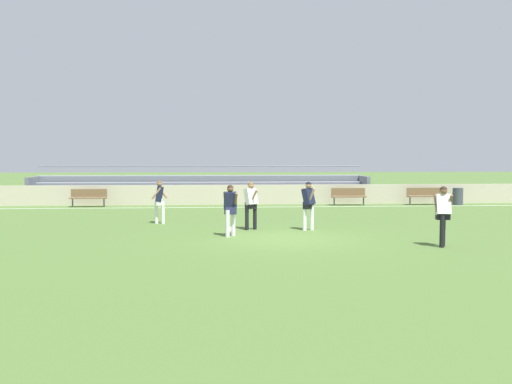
{
  "coord_description": "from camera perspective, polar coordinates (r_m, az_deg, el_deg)",
  "views": [
    {
      "loc": [
        -1.98,
        -16.31,
        2.45
      ],
      "look_at": [
        -0.56,
        3.46,
        1.22
      ],
      "focal_mm": 37.91,
      "sensor_mm": 36.0,
      "label": 1
    }
  ],
  "objects": [
    {
      "name": "player_dark_challenging",
      "position": [
        18.5,
        5.55,
        -1.0
      ],
      "size": [
        0.52,
        0.62,
        1.66
      ],
      "color": "white",
      "rests_on": "ground"
    },
    {
      "name": "player_dark_deep_cover",
      "position": [
        16.99,
        -2.72,
        -1.48
      ],
      "size": [
        0.45,
        0.6,
        1.63
      ],
      "color": "white",
      "rests_on": "ground"
    },
    {
      "name": "bleacher_stand",
      "position": [
        30.45,
        -5.72,
        0.48
      ],
      "size": [
        18.65,
        2.33,
        2.03
      ],
      "color": "#9EA3AD",
      "rests_on": "ground"
    },
    {
      "name": "bench_centre_sideline",
      "position": [
        29.94,
        17.3,
        -0.25
      ],
      "size": [
        1.8,
        0.4,
        0.9
      ],
      "color": "brown",
      "rests_on": "ground"
    },
    {
      "name": "sideline_wall",
      "position": [
        28.78,
        -0.16,
        -0.28
      ],
      "size": [
        48.0,
        0.16,
        1.05
      ],
      "primitive_type": "cube",
      "color": "beige",
      "rests_on": "ground"
    },
    {
      "name": "bench_near_bin",
      "position": [
        28.63,
        -17.25,
        -0.42
      ],
      "size": [
        1.8,
        0.4,
        0.9
      ],
      "color": "brown",
      "rests_on": "ground"
    },
    {
      "name": "field_line_sideline",
      "position": [
        27.24,
        0.07,
        -1.6
      ],
      "size": [
        44.0,
        0.12,
        0.01
      ],
      "primitive_type": "cube",
      "color": "white",
      "rests_on": "ground"
    },
    {
      "name": "trash_bin",
      "position": [
        30.54,
        20.52,
        -0.43
      ],
      "size": [
        0.54,
        0.54,
        0.9
      ],
      "primitive_type": "cylinder",
      "color": "#3D424C",
      "rests_on": "ground"
    },
    {
      "name": "player_white_pressing_high",
      "position": [
        18.55,
        -0.54,
        -1.0
      ],
      "size": [
        0.51,
        0.72,
        1.65
      ],
      "color": "black",
      "rests_on": "ground"
    },
    {
      "name": "ground_plane",
      "position": [
        16.61,
        2.79,
        -4.94
      ],
      "size": [
        160.0,
        160.0,
        0.0
      ],
      "primitive_type": "plane",
      "color": "#4C6B30"
    },
    {
      "name": "player_dark_trailing_run",
      "position": [
        20.61,
        -10.14,
        -0.65
      ],
      "size": [
        0.59,
        0.44,
        1.62
      ],
      "color": "white",
      "rests_on": "ground"
    },
    {
      "name": "bench_near_wall_gap",
      "position": [
        28.71,
        9.74,
        -0.3
      ],
      "size": [
        1.8,
        0.4,
        0.9
      ],
      "color": "brown",
      "rests_on": "ground"
    },
    {
      "name": "soccer_ball",
      "position": [
        17.68,
        -2.82,
        -4.06
      ],
      "size": [
        0.22,
        0.22,
        0.22
      ],
      "primitive_type": "sphere",
      "color": "white",
      "rests_on": "ground"
    },
    {
      "name": "player_white_wide_right",
      "position": [
        15.82,
        19.12,
        -1.88
      ],
      "size": [
        0.5,
        0.42,
        1.69
      ],
      "color": "black",
      "rests_on": "ground"
    }
  ]
}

